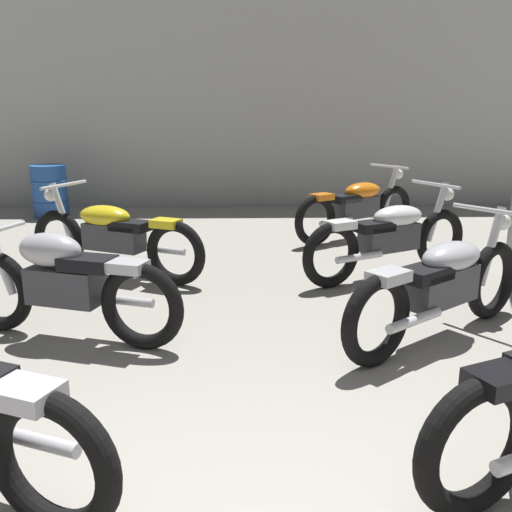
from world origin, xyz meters
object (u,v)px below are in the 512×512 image
(motorcycle_left_row_1, at_px, (63,283))
(motorcycle_right_row_1, at_px, (443,284))
(motorcycle_left_row_2, at_px, (113,235))
(motorcycle_right_row_3, at_px, (358,206))
(oil_drum, at_px, (50,191))
(motorcycle_right_row_2, at_px, (390,236))

(motorcycle_left_row_1, height_order, motorcycle_right_row_1, motorcycle_right_row_1)
(motorcycle_left_row_2, distance_m, motorcycle_right_row_1, 3.39)
(motorcycle_right_row_3, height_order, oil_drum, motorcycle_right_row_3)
(motorcycle_left_row_2, height_order, motorcycle_right_row_2, same)
(motorcycle_left_row_1, bearing_deg, motorcycle_right_row_3, 49.28)
(motorcycle_right_row_2, bearing_deg, motorcycle_left_row_1, -151.61)
(motorcycle_right_row_1, xyz_separation_m, oil_drum, (-4.71, 5.25, -0.03))
(motorcycle_right_row_3, xyz_separation_m, oil_drum, (-4.76, 1.72, -0.03))
(motorcycle_left_row_2, height_order, motorcycle_right_row_1, same)
(motorcycle_left_row_2, relative_size, motorcycle_right_row_2, 1.02)
(motorcycle_right_row_1, bearing_deg, motorcycle_right_row_3, 89.09)
(motorcycle_left_row_1, height_order, motorcycle_right_row_3, motorcycle_right_row_3)
(motorcycle_right_row_2, height_order, motorcycle_right_row_3, same)
(motorcycle_right_row_1, relative_size, motorcycle_right_row_3, 0.97)
(motorcycle_left_row_1, relative_size, motorcycle_right_row_3, 1.02)
(motorcycle_right_row_1, distance_m, motorcycle_right_row_2, 1.66)
(motorcycle_left_row_1, relative_size, oil_drum, 2.24)
(motorcycle_right_row_1, bearing_deg, motorcycle_left_row_1, 178.52)
(motorcycle_left_row_1, xyz_separation_m, motorcycle_right_row_2, (2.94, 1.59, -0.01))
(motorcycle_right_row_2, xyz_separation_m, motorcycle_right_row_3, (0.03, 1.86, 0.00))
(motorcycle_right_row_3, bearing_deg, motorcycle_left_row_1, -130.72)
(motorcycle_left_row_2, height_order, motorcycle_right_row_3, same)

